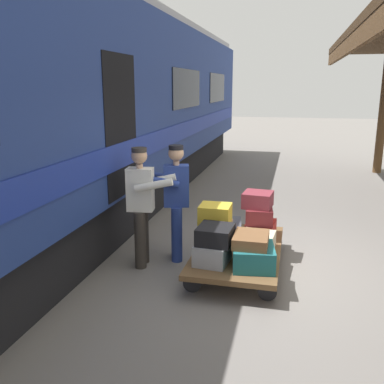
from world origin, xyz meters
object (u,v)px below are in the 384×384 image
(suitcase_navy_fabric, at_px, (220,239))
(suitcase_maroon_trunk, at_px, (259,215))
(suitcase_brown_leather, at_px, (251,240))
(suitcase_cream_canvas, at_px, (257,242))
(suitcase_red_plastic, at_px, (261,229))
(suitcase_black_hardshell, at_px, (215,235))
(suitcase_slate_roller, at_px, (227,227))
(suitcase_burgundy_valise, at_px, (258,200))
(suitcase_yellow_case, at_px, (215,214))
(porter_in_overalls, at_px, (175,199))
(train_car, at_px, (27,117))
(luggage_cart, at_px, (238,251))
(suitcase_gray_aluminum, at_px, (212,253))
(suitcase_teal_softside, at_px, (253,256))
(porter_by_door, at_px, (142,203))
(suitcase_tan_vintage, at_px, (217,228))

(suitcase_navy_fabric, xyz_separation_m, suitcase_maroon_trunk, (-0.48, -0.57, 0.23))
(suitcase_brown_leather, bearing_deg, suitcase_cream_canvas, -94.07)
(suitcase_red_plastic, height_order, suitcase_black_hardshell, suitcase_black_hardshell)
(suitcase_navy_fabric, bearing_deg, suitcase_slate_roller, -90.00)
(suitcase_burgundy_valise, xyz_separation_m, suitcase_yellow_case, (0.53, 0.62, -0.08))
(porter_in_overalls, bearing_deg, suitcase_red_plastic, -159.19)
(suitcase_yellow_case, relative_size, suitcase_brown_leather, 0.80)
(suitcase_black_hardshell, xyz_separation_m, suitcase_burgundy_valise, (-0.43, -1.12, 0.19))
(train_car, bearing_deg, suitcase_brown_leather, 169.54)
(suitcase_burgundy_valise, bearing_deg, suitcase_slate_roller, -2.97)
(luggage_cart, distance_m, suitcase_black_hardshell, 0.74)
(suitcase_gray_aluminum, distance_m, suitcase_slate_roller, 1.18)
(suitcase_burgundy_valise, distance_m, suitcase_brown_leather, 1.14)
(suitcase_slate_roller, height_order, suitcase_cream_canvas, suitcase_cream_canvas)
(suitcase_teal_softside, distance_m, suitcase_brown_leather, 0.21)
(porter_in_overalls, distance_m, porter_by_door, 0.51)
(suitcase_teal_softside, height_order, porter_in_overalls, porter_in_overalls)
(suitcase_red_plastic, bearing_deg, suitcase_gray_aluminum, 66.06)
(suitcase_burgundy_valise, relative_size, suitcase_tan_vintage, 0.85)
(suitcase_red_plastic, bearing_deg, suitcase_tan_vintage, 48.06)
(suitcase_cream_canvas, relative_size, suitcase_black_hardshell, 1.10)
(suitcase_black_hardshell, height_order, suitcase_tan_vintage, suitcase_black_hardshell)
(suitcase_slate_roller, xyz_separation_m, suitcase_cream_canvas, (-0.52, 0.59, 0.02))
(suitcase_yellow_case, relative_size, porter_by_door, 0.25)
(suitcase_black_hardshell, bearing_deg, suitcase_navy_fabric, -86.98)
(suitcase_tan_vintage, bearing_deg, suitcase_brown_leather, 135.06)
(suitcase_brown_leather, bearing_deg, suitcase_slate_roller, -67.19)
(suitcase_navy_fabric, distance_m, suitcase_tan_vintage, 0.19)
(suitcase_navy_fabric, height_order, suitcase_maroon_trunk, suitcase_maroon_trunk)
(suitcase_brown_leather, bearing_deg, suitcase_gray_aluminum, 3.43)
(suitcase_black_hardshell, height_order, porter_by_door, porter_by_door)
(suitcase_teal_softside, height_order, suitcase_yellow_case, suitcase_yellow_case)
(suitcase_red_plastic, xyz_separation_m, porter_by_door, (1.60, 0.79, 0.51))
(suitcase_slate_roller, height_order, suitcase_maroon_trunk, suitcase_maroon_trunk)
(suitcase_maroon_trunk, distance_m, suitcase_black_hardshell, 1.21)
(suitcase_teal_softside, distance_m, suitcase_cream_canvas, 0.59)
(suitcase_black_hardshell, bearing_deg, suitcase_brown_leather, -179.90)
(train_car, distance_m, porter_in_overalls, 2.54)
(suitcase_slate_roller, relative_size, suitcase_yellow_case, 1.35)
(suitcase_maroon_trunk, bearing_deg, suitcase_black_hardshell, 67.99)
(train_car, height_order, porter_by_door, train_car)
(suitcase_brown_leather, relative_size, porter_in_overalls, 0.31)
(suitcase_gray_aluminum, bearing_deg, suitcase_burgundy_valise, -111.80)
(suitcase_yellow_case, bearing_deg, train_car, -2.62)
(suitcase_red_plastic, distance_m, porter_in_overalls, 1.40)
(luggage_cart, bearing_deg, suitcase_cream_canvas, 180.00)
(suitcase_black_hardshell, bearing_deg, suitcase_teal_softside, 176.73)
(suitcase_tan_vintage, relative_size, porter_by_door, 0.29)
(suitcase_red_plastic, relative_size, suitcase_black_hardshell, 1.06)
(luggage_cart, distance_m, suitcase_yellow_case, 0.63)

